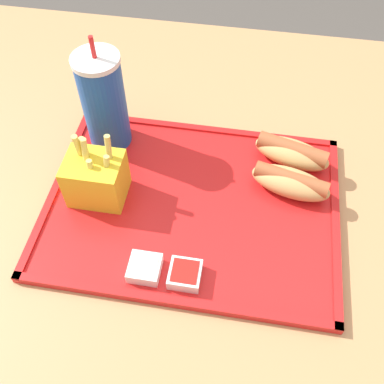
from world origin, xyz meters
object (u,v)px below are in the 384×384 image
Objects in this scene: fries_carton at (96,177)px; sauce_cup_ketchup at (185,274)px; hot_dog_near at (291,182)px; hot_dog_far at (292,152)px; sauce_cup_mayo at (145,268)px; soda_cup at (104,102)px.

fries_carton is 2.68× the size of sauce_cup_ketchup.
fries_carton reaches higher than hot_dog_near.
hot_dog_near is at bearing -90.00° from hot_dog_far.
sauce_cup_mayo is at bearing -128.74° from hot_dog_far.
sauce_cup_mayo is (-0.19, -0.24, -0.01)m from hot_dog_far.
soda_cup is at bearing 96.99° from fries_carton.
soda_cup is 0.33m from hot_dog_near.
hot_dog_far is 0.28m from sauce_cup_ketchup.
hot_dog_near is at bearing 42.60° from sauce_cup_mayo.
fries_carton is at bearing 142.37° from sauce_cup_ketchup.
soda_cup is at bearing 115.98° from sauce_cup_mayo.
hot_dog_far is at bearing 60.39° from sauce_cup_ketchup.
sauce_cup_mayo is 1.00× the size of sauce_cup_ketchup.
sauce_cup_ketchup is at bearing -37.63° from fries_carton.
sauce_cup_ketchup is (-0.14, -0.18, -0.01)m from hot_dog_near.
sauce_cup_mayo is at bearing -49.94° from fries_carton.
fries_carton is (-0.30, -0.06, 0.02)m from hot_dog_near.
hot_dog_near is 0.23m from sauce_cup_ketchup.
hot_dog_far reaches higher than hot_dog_near.
sauce_cup_ketchup is (0.16, -0.12, -0.03)m from fries_carton.
hot_dog_near is at bearing -11.57° from soda_cup.
soda_cup reaches higher than sauce_cup_ketchup.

